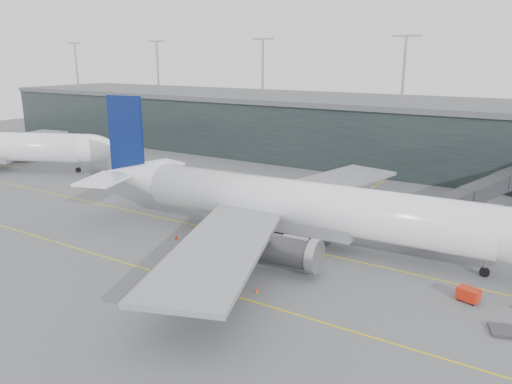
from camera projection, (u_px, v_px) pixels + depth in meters
The scene contains 16 objects.
ground at pixel (265, 230), 74.48m from camera, with size 320.00×320.00×0.00m, color #57585C.
taxiline_a at pixel (251, 238), 71.21m from camera, with size 160.00×0.25×0.02m, color gold.
taxiline_b at pixel (176, 278), 58.16m from camera, with size 160.00×0.25×0.02m, color gold.
taxiline_lead_main at pixel (348, 203), 88.21m from camera, with size 0.25×60.00×0.02m, color gold.
taxiline_lead_adj at pixel (59, 156), 129.46m from camera, with size 0.25×60.00×0.02m, color gold.
terminal at pixel (391, 132), 119.79m from camera, with size 240.00×36.00×29.00m.
main_aircraft at pixel (301, 206), 68.02m from camera, with size 68.27×64.02×19.14m.
jet_bridge at pixel (478, 187), 79.62m from camera, with size 13.31×43.22×6.46m.
gse_cart at pixel (468, 294), 52.51m from camera, with size 2.46×1.89×1.49m.
baggage_dolly at pixel (507, 331), 46.65m from camera, with size 3.04×2.43×0.30m, color #343338.
uld_a at pixel (281, 203), 84.99m from camera, with size 2.40×2.15×1.81m.
uld_b at pixel (283, 201), 86.08m from camera, with size 2.15×1.85×1.74m.
uld_c at pixel (296, 206), 83.09m from camera, with size 2.40×2.20×1.76m.
cone_wing_stbd at pixel (256, 290), 54.54m from camera, with size 0.41×0.41×0.65m, color red.
cone_wing_port at pixel (362, 222), 76.72m from camera, with size 0.48×0.48×0.77m, color orange.
cone_tail at pixel (176, 237), 70.58m from camera, with size 0.47×0.47×0.75m, color red.
Camera 1 is at (36.44, -60.24, 24.99)m, focal length 35.00 mm.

